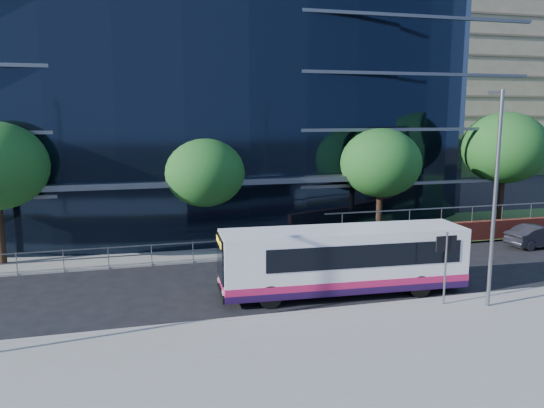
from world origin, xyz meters
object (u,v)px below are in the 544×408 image
object	(u,v)px
tree_far_c	(381,163)
streetlight_east	(495,193)
parked_car	(539,236)
tree_far_b	(205,173)
tree_dist_f	(495,138)
tree_dist_e	(393,137)
street_sign	(446,253)
city_bus	(345,260)
tree_far_d	(504,148)

from	to	relation	value
tree_far_c	streetlight_east	size ratio (longest dim) A/B	0.81
streetlight_east	parked_car	size ratio (longest dim) A/B	2.11
tree_far_b	parked_car	bearing A→B (deg)	-13.15
tree_far_b	parked_car	distance (m)	18.74
tree_dist_f	tree_dist_e	bearing A→B (deg)	-172.87
street_sign	tree_far_b	size ratio (longest dim) A/B	0.46
tree_dist_f	city_bus	size ratio (longest dim) A/B	0.60
tree_far_c	parked_car	bearing A→B (deg)	-24.97
city_bus	street_sign	bearing A→B (deg)	-36.34
tree_far_c	tree_dist_f	xyz separation A→B (m)	(33.00, 33.00, -0.33)
street_sign	tree_far_d	bearing A→B (deg)	45.22
street_sign	tree_far_c	world-z (taller)	tree_far_c
parked_car	street_sign	bearing A→B (deg)	118.63
tree_dist_f	streetlight_east	size ratio (longest dim) A/B	0.76
tree_dist_e	parked_car	bearing A→B (deg)	-104.68
tree_far_c	street_sign	bearing A→B (deg)	-103.29
street_sign	tree_dist_f	size ratio (longest dim) A/B	0.46
tree_far_d	tree_dist_f	xyz separation A→B (m)	(24.00, 32.00, -0.98)
tree_far_c	streetlight_east	bearing A→B (deg)	-95.11
street_sign	city_bus	bearing A→B (deg)	140.54
tree_far_b	city_bus	size ratio (longest dim) A/B	0.60
tree_far_d	city_bus	bearing A→B (deg)	-147.85
tree_far_c	tree_dist_f	size ratio (longest dim) A/B	1.08
tree_dist_e	tree_dist_f	world-z (taller)	tree_dist_e
tree_dist_e	tree_dist_f	distance (m)	16.13
street_sign	city_bus	size ratio (longest dim) A/B	0.28
tree_far_c	tree_far_d	xyz separation A→B (m)	(9.00, 1.00, 0.65)
tree_dist_e	city_bus	world-z (taller)	tree_dist_e
city_bus	parked_car	size ratio (longest dim) A/B	2.68
tree_dist_f	tree_far_c	bearing A→B (deg)	-135.00
tree_dist_f	parked_car	world-z (taller)	tree_dist_f
tree_far_d	city_bus	size ratio (longest dim) A/B	0.73
tree_far_c	streetlight_east	distance (m)	11.22
tree_far_c	streetlight_east	world-z (taller)	streetlight_east
city_bus	tree_dist_e	bearing A→B (deg)	63.20
tree_far_d	tree_dist_f	world-z (taller)	tree_far_d
street_sign	parked_car	distance (m)	12.59
tree_far_b	city_bus	bearing A→B (deg)	-62.44
tree_far_b	tree_far_d	size ratio (longest dim) A/B	0.81
tree_far_b	streetlight_east	world-z (taller)	streetlight_east
streetlight_east	parked_car	xyz separation A→B (m)	(8.92, 7.49, -3.81)
street_sign	tree_far_b	xyz separation A→B (m)	(-7.50, 11.09, 2.06)
tree_dist_e	tree_dist_f	bearing A→B (deg)	7.13
parked_car	tree_dist_f	bearing A→B (deg)	-39.27
street_sign	tree_dist_f	xyz separation A→B (m)	(35.50, 43.59, 2.06)
city_bus	parked_car	bearing A→B (deg)	21.39
street_sign	tree_far_c	xyz separation A→B (m)	(2.50, 10.59, 2.39)
tree_far_d	city_bus	xyz separation A→B (m)	(-14.50, -9.12, -3.75)
tree_far_c	tree_dist_e	bearing A→B (deg)	61.26
tree_far_b	tree_dist_f	bearing A→B (deg)	37.08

